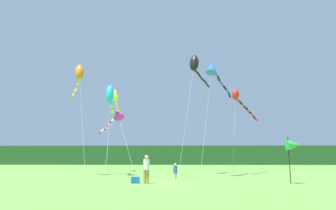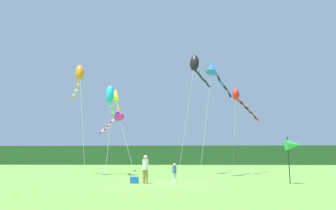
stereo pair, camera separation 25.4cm
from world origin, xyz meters
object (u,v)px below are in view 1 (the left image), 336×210
kite_black (195,65)px  kite_blue (214,70)px  banner_flag_pole (294,145)px  kite_cyan (110,96)px  kite_orange (79,75)px  kite_red (239,99)px  cooler_box (135,180)px  kite_yellow (115,95)px  kite_magenta (116,115)px  person_adult (146,168)px  person_child (175,172)px

kite_black → kite_blue: kite_black is taller
banner_flag_pole → kite_cyan: kite_cyan is taller
kite_orange → kite_red: bearing=9.9°
cooler_box → kite_yellow: 17.61m
kite_red → kite_blue: 4.97m
kite_orange → kite_magenta: kite_orange is taller
cooler_box → kite_blue: size_ratio=0.05×
banner_flag_pole → kite_cyan: (-13.68, 7.25, 4.80)m
banner_flag_pole → kite_yellow: kite_yellow is taller
kite_red → person_adult: bearing=-129.0°
kite_red → person_child: bearing=-124.6°
cooler_box → kite_black: size_ratio=0.04×
person_child → banner_flag_pole: banner_flag_pole is taller
cooler_box → kite_cyan: (-3.48, 7.17, 7.01)m
cooler_box → kite_orange: size_ratio=0.05×
cooler_box → kite_orange: kite_orange is taller
person_adult → cooler_box: 1.09m
banner_flag_pole → kite_black: 13.96m
person_child → kite_cyan: (-6.05, 6.43, 6.52)m
cooler_box → banner_flag_pole: (10.19, -0.08, 2.21)m
person_child → kite_black: 13.56m
person_adult → kite_magenta: 10.33m
kite_black → kite_blue: (1.48, -3.10, -1.48)m
kite_red → kite_orange: kite_orange is taller
kite_cyan → kite_magenta: size_ratio=1.20×
person_child → kite_magenta: kite_magenta is taller
person_child → cooler_box: (-2.56, -0.74, -0.49)m
person_child → cooler_box: person_child is taller
cooler_box → kite_magenta: (-3.08, 8.24, 5.37)m
kite_orange → kite_blue: kite_orange is taller
kite_yellow → kite_blue: bearing=-37.5°
kite_yellow → kite_cyan: bearing=-81.2°
person_adult → kite_magenta: (-3.79, 8.45, 4.58)m
person_adult → kite_red: 14.52m
person_adult → person_child: (1.85, 0.94, -0.30)m
person_adult → cooler_box: person_adult is taller
kite_orange → kite_magenta: bearing=16.4°
kite_black → cooler_box: bearing=-115.6°
banner_flag_pole → kite_red: kite_red is taller
kite_cyan → kite_magenta: 2.00m
kite_yellow → kite_magenta: bearing=-76.2°
kite_cyan → kite_yellow: bearing=98.8°
kite_yellow → kite_magenta: kite_yellow is taller
kite_red → cooler_box: bearing=-131.9°
banner_flag_pole → kite_cyan: size_ratio=0.36×
kite_black → kite_orange: size_ratio=1.16×
kite_yellow → kite_blue: 13.46m
banner_flag_pole → kite_magenta: bearing=147.9°
kite_red → kite_cyan: bearing=-167.4°
banner_flag_pole → kite_blue: kite_blue is taller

